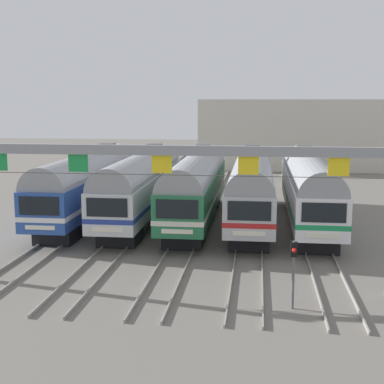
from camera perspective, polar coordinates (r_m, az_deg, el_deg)
name	(u,v)px	position (r m, az deg, el deg)	size (l,w,h in m)	color
ground_plane	(196,222)	(38.60, 0.43, -3.11)	(160.00, 160.00, 0.00)	slate
track_bed	(215,184)	(55.23, 2.43, 0.80)	(16.86, 70.00, 0.15)	gray
commuter_train_blue	(89,182)	(39.70, -10.65, 1.03)	(2.88, 18.06, 5.05)	#284C9E
commuter_train_silver	(142,183)	(38.72, -5.22, 0.94)	(2.88, 18.06, 5.05)	silver
commuter_train_green	(196,184)	(38.10, 0.43, 0.84)	(2.88, 18.06, 5.05)	#236B42
commuter_train_stainless	(252,185)	(37.86, 6.22, 0.73)	(2.88, 18.06, 5.05)	#B2B5BA
commuter_train_white	(309,186)	(38.01, 12.01, 0.61)	(2.88, 18.06, 5.05)	white
catenary_gantry	(162,173)	(24.51, -3.15, 1.94)	(20.60, 0.44, 6.97)	gray
yard_signal_mast	(294,262)	(22.72, 10.50, -7.11)	(0.28, 0.35, 2.86)	#59595E
maintenance_building	(288,134)	(70.69, 9.94, 5.99)	(21.85, 10.00, 8.51)	beige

